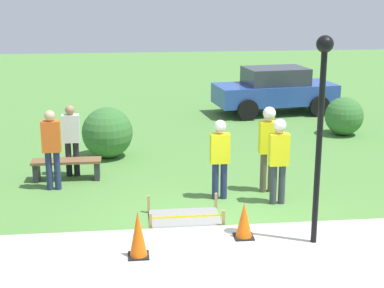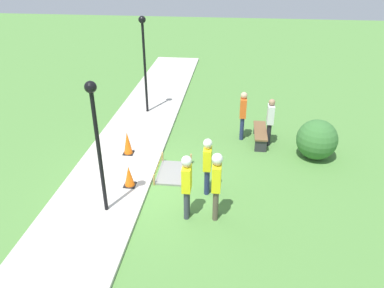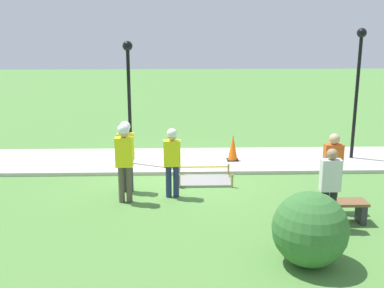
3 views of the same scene
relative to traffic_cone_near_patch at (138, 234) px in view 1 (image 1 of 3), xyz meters
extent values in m
plane|color=#51843D|center=(1.64, 1.11, -0.49)|extent=(60.00, 60.00, 0.00)
cube|color=#BCB7AD|center=(1.64, -0.17, -0.44)|extent=(28.00, 2.56, 0.10)
cube|color=gray|center=(0.93, 1.68, -0.46)|extent=(1.35, 0.94, 0.06)
cube|color=tan|center=(0.25, 1.21, -0.31)|extent=(0.05, 0.05, 0.35)
cube|color=tan|center=(1.60, 1.21, -0.31)|extent=(0.05, 0.05, 0.35)
cube|color=tan|center=(0.25, 2.15, -0.31)|extent=(0.05, 0.05, 0.35)
cube|color=tan|center=(1.60, 2.15, -0.31)|extent=(0.05, 0.05, 0.35)
cube|color=yellow|center=(0.93, 1.21, -0.22)|extent=(1.35, 0.00, 0.04)
cube|color=black|center=(0.00, 0.00, -0.38)|extent=(0.34, 0.34, 0.02)
cone|color=orange|center=(0.00, 0.00, 0.02)|extent=(0.29, 0.29, 0.77)
cube|color=black|center=(1.85, 0.55, -0.38)|extent=(0.34, 0.34, 0.02)
cone|color=orange|center=(1.85, 0.55, -0.06)|extent=(0.29, 0.29, 0.62)
cube|color=#2D2D33|center=(-2.24, 4.42, -0.28)|extent=(0.12, 0.40, 0.42)
cube|color=#2D2D33|center=(-0.86, 4.42, -0.28)|extent=(0.12, 0.40, 0.42)
cube|color=brown|center=(-1.55, 4.42, -0.04)|extent=(1.58, 0.44, 0.06)
cylinder|color=#383D47|center=(2.83, 2.36, -0.07)|extent=(0.14, 0.14, 0.83)
cylinder|color=#383D47|center=(3.01, 2.36, -0.07)|extent=(0.14, 0.14, 0.83)
cube|color=yellow|center=(2.92, 2.36, 0.67)|extent=(0.40, 0.22, 0.66)
sphere|color=tan|center=(2.92, 2.36, 1.12)|extent=(0.23, 0.23, 0.23)
sphere|color=white|center=(2.92, 2.36, 1.18)|extent=(0.26, 0.26, 0.26)
cylinder|color=brown|center=(2.79, 3.10, -0.05)|extent=(0.14, 0.14, 0.88)
cylinder|color=brown|center=(2.97, 3.10, -0.05)|extent=(0.14, 0.14, 0.88)
cube|color=yellow|center=(2.88, 3.10, 0.74)|extent=(0.40, 0.22, 0.70)
sphere|color=tan|center=(2.88, 3.10, 1.20)|extent=(0.24, 0.24, 0.24)
sphere|color=white|center=(2.88, 3.10, 1.27)|extent=(0.27, 0.27, 0.27)
cylinder|color=navy|center=(1.68, 2.79, -0.09)|extent=(0.14, 0.14, 0.79)
cylinder|color=navy|center=(1.86, 2.79, -0.09)|extent=(0.14, 0.14, 0.79)
cube|color=yellow|center=(1.77, 2.79, 0.61)|extent=(0.40, 0.22, 0.63)
sphere|color=tan|center=(1.77, 2.79, 1.04)|extent=(0.21, 0.21, 0.21)
sphere|color=white|center=(1.77, 2.79, 1.09)|extent=(0.25, 0.25, 0.25)
cylinder|color=navy|center=(-1.87, 3.76, -0.06)|extent=(0.14, 0.14, 0.87)
cylinder|color=navy|center=(-1.69, 3.76, -0.06)|extent=(0.14, 0.14, 0.87)
cube|color=#E55B1E|center=(-1.78, 3.76, 0.72)|extent=(0.40, 0.22, 0.69)
sphere|color=tan|center=(-1.78, 3.76, 1.18)|extent=(0.23, 0.23, 0.23)
cylinder|color=black|center=(-1.53, 4.70, -0.08)|extent=(0.14, 0.14, 0.83)
cylinder|color=black|center=(-1.35, 4.70, -0.08)|extent=(0.14, 0.14, 0.83)
cube|color=silver|center=(-1.44, 4.70, 0.66)|extent=(0.40, 0.22, 0.65)
sphere|color=#A37A5B|center=(-1.44, 4.70, 1.10)|extent=(0.22, 0.22, 0.22)
cylinder|color=black|center=(3.01, 0.23, 1.25)|extent=(0.10, 0.10, 3.29)
sphere|color=black|center=(3.01, 0.23, 2.99)|extent=(0.28, 0.28, 0.28)
cube|color=#28479E|center=(5.05, 11.09, 0.21)|extent=(4.37, 2.24, 0.68)
cube|color=#2D333D|center=(5.05, 11.09, 0.84)|extent=(2.27, 1.77, 0.58)
cylinder|color=black|center=(6.22, 12.11, -0.13)|extent=(0.74, 0.33, 0.71)
cylinder|color=black|center=(6.44, 10.41, -0.13)|extent=(0.74, 0.33, 0.71)
cylinder|color=black|center=(3.65, 11.77, -0.13)|extent=(0.74, 0.33, 0.71)
cylinder|color=black|center=(3.87, 10.07, -0.13)|extent=(0.74, 0.33, 0.71)
sphere|color=#387033|center=(-0.65, 6.19, 0.17)|extent=(1.33, 1.33, 1.33)
sphere|color=#387033|center=(6.36, 7.82, 0.08)|extent=(1.15, 1.15, 1.15)
camera|label=1|loc=(-0.11, -8.83, 3.89)|focal=55.00mm
camera|label=2|loc=(10.63, 3.41, 5.75)|focal=35.00mm
camera|label=3|loc=(1.61, 13.82, 3.68)|focal=45.00mm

